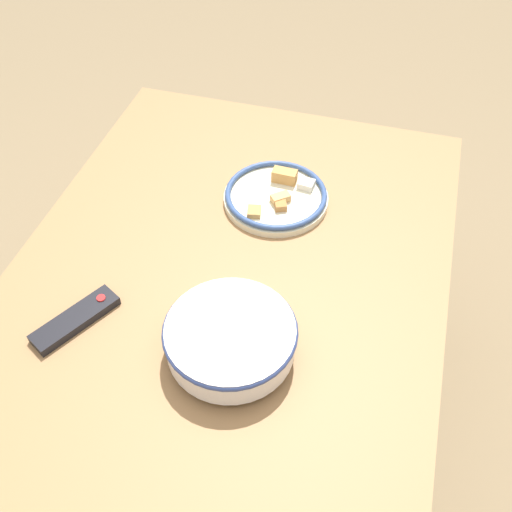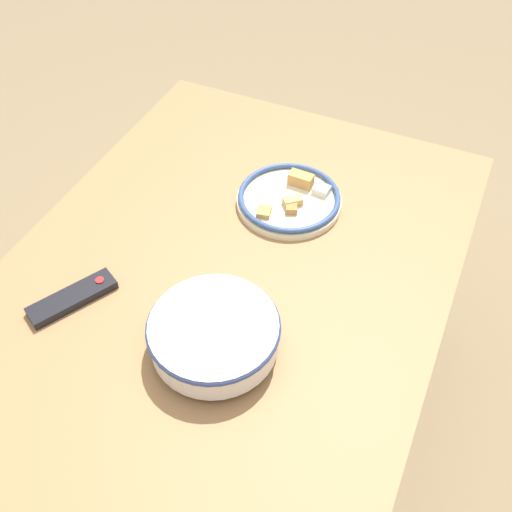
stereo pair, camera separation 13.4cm
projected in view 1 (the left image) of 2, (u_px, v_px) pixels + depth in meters
name	position (u px, v px, depth m)	size (l,w,h in m)	color
ground_plane	(232.00, 430.00, 1.86)	(8.00, 8.00, 0.00)	#7F6B4C
dining_table	(223.00, 304.00, 1.39)	(1.40, 0.98, 0.71)	olive
noodle_bowl	(230.00, 338.00, 1.18)	(0.27, 0.27, 0.08)	silver
food_plate	(276.00, 196.00, 1.51)	(0.26, 0.26, 0.05)	beige
tv_remote	(76.00, 319.00, 1.26)	(0.20, 0.14, 0.02)	black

